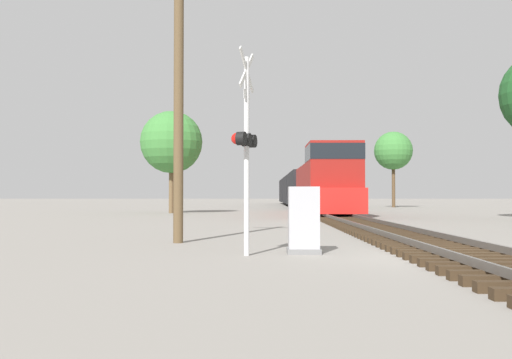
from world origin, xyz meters
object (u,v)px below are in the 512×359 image
crossing_signal_near (245,142)px  freight_train (302,190)px  tree_deep_background (393,151)px  relay_cabinet (304,220)px  tree_mid_background (171,142)px  utility_pole (179,104)px

crossing_signal_near → freight_train: bearing=-167.2°
crossing_signal_near → tree_deep_background: size_ratio=0.56×
freight_train → relay_cabinet: size_ratio=41.76×
freight_train → tree_mid_background: size_ratio=8.55×
crossing_signal_near → relay_cabinet: 2.29m
relay_cabinet → tree_mid_background: size_ratio=0.20×
utility_pole → tree_deep_background: (16.70, 48.23, 2.19)m
tree_mid_background → tree_deep_background: tree_deep_background is taller
utility_pole → tree_deep_background: 51.09m
tree_mid_background → tree_deep_background: size_ratio=0.92×
tree_mid_background → utility_pole: bearing=-80.9°
crossing_signal_near → utility_pole: utility_pole is taller
utility_pole → tree_mid_background: size_ratio=1.01×
freight_train → relay_cabinet: (-3.29, -50.23, -1.16)m
relay_cabinet → utility_pole: size_ratio=0.20×
tree_mid_background → tree_deep_background: 29.72m
relay_cabinet → utility_pole: bearing=138.0°
freight_train → tree_mid_background: tree_mid_background is taller
crossing_signal_near → tree_deep_background: 53.93m
crossing_signal_near → relay_cabinet: size_ratio=2.99×
crossing_signal_near → relay_cabinet: crossing_signal_near is taller
crossing_signal_near → tree_mid_background: (-6.35, 30.80, 2.71)m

